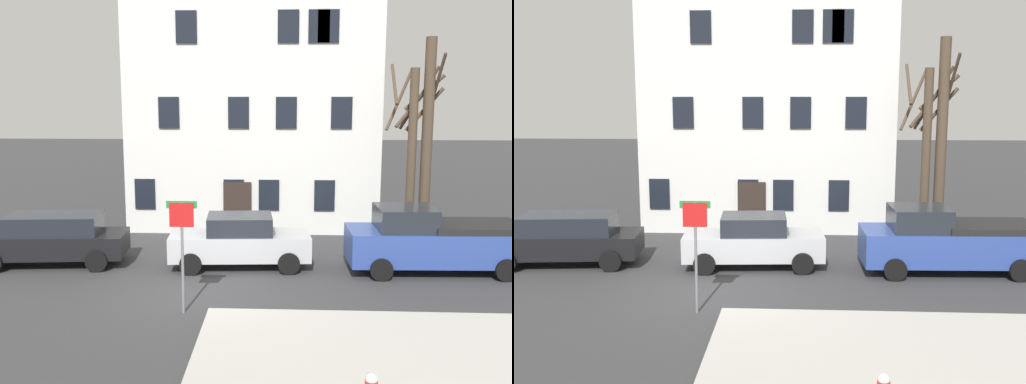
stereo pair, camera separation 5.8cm
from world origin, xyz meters
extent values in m
plane|color=#38383A|center=(0.00, 0.00, 0.00)|extent=(120.00, 120.00, 0.00)
cube|color=white|center=(0.82, 10.26, 4.80)|extent=(10.07, 6.47, 9.60)
cube|color=#2D231E|center=(0.28, 6.98, 1.05)|extent=(1.10, 0.12, 2.10)
cube|color=black|center=(-3.40, 6.99, 1.60)|extent=(0.80, 0.08, 1.20)
cube|color=black|center=(0.14, 6.99, 1.60)|extent=(0.80, 0.08, 1.20)
cube|color=black|center=(1.52, 6.99, 1.60)|extent=(0.80, 0.08, 1.20)
cube|color=black|center=(3.69, 6.99, 1.60)|extent=(0.80, 0.08, 1.20)
cube|color=black|center=(-2.37, 6.99, 4.80)|extent=(0.80, 0.08, 1.20)
cube|color=black|center=(0.34, 6.99, 4.80)|extent=(0.80, 0.08, 1.20)
cube|color=black|center=(2.17, 6.99, 4.80)|extent=(0.80, 0.08, 1.20)
cube|color=black|center=(4.28, 6.99, 4.80)|extent=(0.80, 0.08, 1.20)
cube|color=black|center=(-1.62, 6.99, 8.00)|extent=(0.80, 0.08, 1.20)
cube|color=black|center=(2.22, 6.99, 8.00)|extent=(0.80, 0.08, 1.20)
cube|color=black|center=(3.37, 6.99, 8.00)|extent=(0.80, 0.08, 1.20)
cube|color=black|center=(3.72, 6.99, 8.00)|extent=(0.80, 0.08, 1.20)
cylinder|color=#4C3D2D|center=(6.75, 5.95, 3.21)|extent=(0.32, 0.32, 6.42)
cylinder|color=#4C3D2D|center=(6.04, 5.98, 5.85)|extent=(0.17, 1.52, 1.51)
cylinder|color=#4C3D2D|center=(7.54, 6.00, 5.81)|extent=(0.23, 1.67, 2.19)
cylinder|color=#4C3D2D|center=(6.33, 6.46, 5.30)|extent=(1.17, 1.00, 2.25)
cylinder|color=#4C3D2D|center=(7.07, 6.55, 5.34)|extent=(1.33, 0.78, 2.33)
cylinder|color=#4C3D2D|center=(7.29, 5.99, 3.75)|extent=(0.39, 0.39, 7.49)
cylinder|color=#4C3D2D|center=(7.29, 6.68, 5.56)|extent=(1.47, 0.15, 1.34)
cylinder|color=#4C3D2D|center=(7.30, 6.63, 4.93)|extent=(1.40, 0.17, 1.65)
cylinder|color=#4C3D2D|center=(6.97, 6.72, 5.14)|extent=(1.61, 0.81, 1.79)
cube|color=black|center=(-5.39, 2.56, 0.68)|extent=(4.87, 2.21, 0.71)
cube|color=#1E232B|center=(-5.29, 2.57, 1.34)|extent=(3.06, 1.83, 0.62)
cylinder|color=black|center=(-7.07, 3.28, 0.34)|extent=(0.70, 0.29, 0.68)
cylinder|color=black|center=(-3.70, 1.84, 0.34)|extent=(0.70, 0.29, 0.68)
cylinder|color=black|center=(-3.88, 3.59, 0.34)|extent=(0.70, 0.29, 0.68)
cube|color=#B7BABF|center=(0.71, 2.62, 0.71)|extent=(4.53, 2.03, 0.78)
cube|color=#1E232B|center=(0.71, 2.62, 1.39)|extent=(2.14, 1.66, 0.58)
cylinder|color=black|center=(-0.73, 1.66, 0.34)|extent=(0.69, 0.27, 0.68)
cylinder|color=black|center=(-0.85, 3.38, 0.34)|extent=(0.69, 0.27, 0.68)
cylinder|color=black|center=(2.28, 1.87, 0.34)|extent=(0.69, 0.27, 0.68)
cylinder|color=black|center=(2.15, 3.59, 0.34)|extent=(0.69, 0.27, 0.68)
cube|color=#2D4799|center=(6.82, 2.40, 0.83)|extent=(5.47, 2.09, 1.03)
cube|color=#1E232B|center=(5.84, 2.37, 1.70)|extent=(1.79, 1.74, 0.70)
cube|color=black|center=(8.01, 2.44, 1.45)|extent=(2.87, 1.92, 0.20)
cylinder|color=black|center=(5.01, 1.39, 0.34)|extent=(0.69, 0.24, 0.68)
cylinder|color=black|center=(4.94, 3.30, 0.34)|extent=(0.69, 0.24, 0.68)
cylinder|color=black|center=(8.69, 1.51, 0.34)|extent=(0.69, 0.24, 0.68)
cylinder|color=black|center=(8.62, 3.42, 0.34)|extent=(0.69, 0.24, 0.68)
sphere|color=silver|center=(3.59, -6.07, 0.73)|extent=(0.21, 0.21, 0.21)
cylinder|color=slate|center=(-0.39, -1.45, 1.41)|extent=(0.07, 0.07, 2.82)
cube|color=red|center=(-0.39, -1.47, 2.52)|extent=(0.60, 0.03, 0.60)
cube|color=#1E8C38|center=(-0.39, -1.43, 2.77)|extent=(0.76, 0.02, 0.18)
torus|color=black|center=(-5.49, 5.09, 0.36)|extent=(0.70, 0.24, 0.71)
torus|color=black|center=(-6.49, 4.81, 0.36)|extent=(0.70, 0.24, 0.71)
cylinder|color=maroon|center=(-5.99, 4.95, 0.58)|extent=(0.97, 0.31, 0.19)
cylinder|color=maroon|center=(-6.18, 4.89, 0.81)|extent=(0.10, 0.06, 0.45)
camera|label=1|loc=(2.12, -14.95, 5.33)|focal=39.85mm
camera|label=2|loc=(2.17, -14.95, 5.33)|focal=39.85mm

